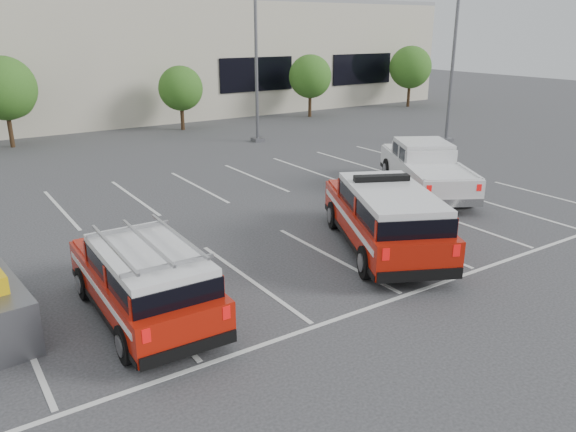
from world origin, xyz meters
name	(u,v)px	position (x,y,z in m)	size (l,w,h in m)	color
ground	(333,258)	(0.00, 0.00, 0.00)	(120.00, 120.00, 0.00)	#2F2F31
stall_markings	(253,216)	(0.00, 4.50, 0.01)	(23.00, 15.00, 0.01)	silver
convention_building	(59,50)	(0.18, 31.86, 4.72)	(60.00, 16.99, 13.20)	#BEB4A1
tree_mid_left	(6,90)	(-4.91, 22.05, 3.04)	(3.37, 3.37, 4.85)	#3F2B19
tree_mid_right	(182,90)	(5.09, 22.05, 2.50)	(2.77, 2.77, 3.99)	#3F2B19
tree_right	(311,78)	(15.09, 22.05, 2.77)	(3.07, 3.07, 4.42)	#3F2B19
tree_far_right	(411,69)	(25.09, 22.05, 3.04)	(3.37, 3.37, 4.85)	#3F2B19
light_pole_mid	(256,47)	(7.00, 16.00, 5.19)	(0.90, 0.60, 10.24)	#59595E
light_pole_right	(454,47)	(16.00, 10.00, 5.19)	(0.90, 0.60, 10.24)	#59595E
fire_chief_suv	(385,222)	(1.60, -0.34, 0.87)	(4.62, 6.42, 2.13)	#A61508
white_pickup	(425,173)	(7.23, 3.37, 0.77)	(5.01, 6.54, 1.93)	silver
ladder_suv	(145,285)	(-5.62, -0.42, 0.80)	(2.07, 5.11, 2.00)	#A61508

